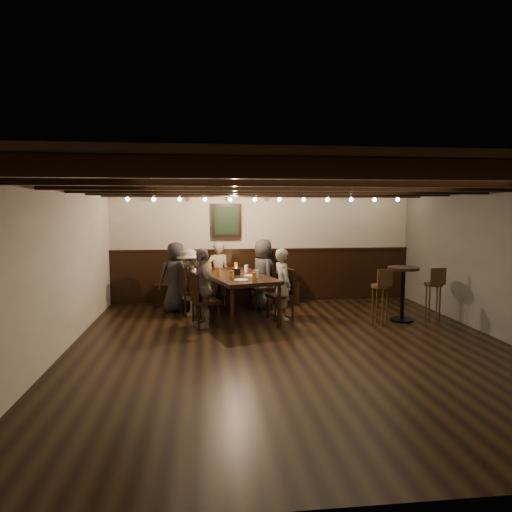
{
  "coord_description": "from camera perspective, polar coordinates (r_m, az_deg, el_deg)",
  "views": [
    {
      "loc": [
        -1.27,
        -6.3,
        2.02
      ],
      "look_at": [
        -0.41,
        1.3,
        1.21
      ],
      "focal_mm": 32.0,
      "sensor_mm": 36.0,
      "label": 1
    }
  ],
  "objects": [
    {
      "name": "pint_a",
      "position": [
        8.95,
        -5.82,
        -1.36
      ],
      "size": [
        0.07,
        0.07,
        0.14
      ],
      "primitive_type": "cylinder",
      "color": "#BF7219",
      "rests_on": "dining_table"
    },
    {
      "name": "room",
      "position": [
        8.62,
        0.11,
        -0.27
      ],
      "size": [
        7.0,
        7.0,
        7.0
      ],
      "color": "black",
      "rests_on": "ground"
    },
    {
      "name": "candle",
      "position": [
        8.71,
        -2.54,
        -1.84
      ],
      "size": [
        0.05,
        0.05,
        0.05
      ],
      "primitive_type": "cylinder",
      "color": "beige",
      "rests_on": "dining_table"
    },
    {
      "name": "person_bench_right",
      "position": [
        9.57,
        0.63,
        -2.12
      ],
      "size": [
        0.76,
        0.66,
        1.33
      ],
      "primitive_type": "imported",
      "rotation": [
        0.0,
        0.0,
        3.42
      ],
      "color": "#53221C",
      "rests_on": "floor"
    },
    {
      "name": "dining_table",
      "position": [
        8.4,
        -2.61,
        -2.75
      ],
      "size": [
        1.52,
        2.32,
        0.8
      ],
      "rotation": [
        0.0,
        0.0,
        0.28
      ],
      "color": "black",
      "rests_on": "floor"
    },
    {
      "name": "pint_c",
      "position": [
        8.38,
        -4.77,
        -1.85
      ],
      "size": [
        0.07,
        0.07,
        0.14
      ],
      "primitive_type": "cylinder",
      "color": "#BF7219",
      "rests_on": "dining_table"
    },
    {
      "name": "bar_stool_right",
      "position": [
        8.67,
        21.26,
        -5.37
      ],
      "size": [
        0.31,
        0.32,
        0.99
      ],
      "rotation": [
        0.0,
        0.0,
        -0.01
      ],
      "color": "#382112",
      "rests_on": "floor"
    },
    {
      "name": "plate_near",
      "position": [
        7.69,
        -1.89,
        -3.01
      ],
      "size": [
        0.24,
        0.24,
        0.01
      ],
      "primitive_type": "cylinder",
      "color": "white",
      "rests_on": "dining_table"
    },
    {
      "name": "high_top_table",
      "position": [
        8.54,
        17.87,
        -3.55
      ],
      "size": [
        0.55,
        0.55,
        0.98
      ],
      "color": "black",
      "rests_on": "floor"
    },
    {
      "name": "chair_left_far",
      "position": [
        7.85,
        -6.45,
        -6.76
      ],
      "size": [
        0.53,
        0.53,
        0.94
      ],
      "rotation": [
        0.0,
        0.0,
        -1.29
      ],
      "color": "black",
      "rests_on": "floor"
    },
    {
      "name": "pint_f",
      "position": [
        7.95,
        0.1,
        -2.26
      ],
      "size": [
        0.07,
        0.07,
        0.14
      ],
      "primitive_type": "cylinder",
      "color": "silver",
      "rests_on": "dining_table"
    },
    {
      "name": "person_right_far",
      "position": [
        8.29,
        3.35,
        -3.52
      ],
      "size": [
        0.43,
        0.54,
        1.29
      ],
      "primitive_type": "imported",
      "rotation": [
        0.0,
        0.0,
        1.85
      ],
      "color": "gray",
      "rests_on": "floor"
    },
    {
      "name": "plate_far",
      "position": [
        8.18,
        -0.71,
        -2.47
      ],
      "size": [
        0.24,
        0.24,
        0.01
      ],
      "primitive_type": "cylinder",
      "color": "white",
      "rests_on": "dining_table"
    },
    {
      "name": "person_right_near",
      "position": [
        9.09,
        0.88,
        -2.3
      ],
      "size": [
        0.62,
        0.78,
        1.41
      ],
      "primitive_type": "imported",
      "rotation": [
        0.0,
        0.0,
        1.85
      ],
      "color": "#2B2C2E",
      "rests_on": "floor"
    },
    {
      "name": "person_left_near",
      "position": [
        8.63,
        -8.32,
        -3.29
      ],
      "size": [
        0.68,
        0.91,
        1.26
      ],
      "primitive_type": "imported",
      "rotation": [
        0.0,
        0.0,
        -1.29
      ],
      "color": "gray",
      "rests_on": "floor"
    },
    {
      "name": "pint_d",
      "position": [
        8.67,
        -1.2,
        -1.57
      ],
      "size": [
        0.07,
        0.07,
        0.14
      ],
      "primitive_type": "cylinder",
      "color": "silver",
      "rests_on": "dining_table"
    },
    {
      "name": "pint_b",
      "position": [
        9.07,
        -2.52,
        -1.24
      ],
      "size": [
        0.07,
        0.07,
        0.14
      ],
      "primitive_type": "cylinder",
      "color": "#BF7219",
      "rests_on": "dining_table"
    },
    {
      "name": "pint_g",
      "position": [
        7.66,
        -0.22,
        -2.57
      ],
      "size": [
        0.07,
        0.07,
        0.14
      ],
      "primitive_type": "cylinder",
      "color": "#BF7219",
      "rests_on": "dining_table"
    },
    {
      "name": "chair_left_near",
      "position": [
        8.7,
        -8.09,
        -5.53
      ],
      "size": [
        0.53,
        0.53,
        0.93
      ],
      "rotation": [
        0.0,
        0.0,
        -1.29
      ],
      "color": "black",
      "rests_on": "floor"
    },
    {
      "name": "bar_stool_left",
      "position": [
        8.21,
        15.21,
        -5.79
      ],
      "size": [
        0.31,
        0.33,
        0.99
      ],
      "rotation": [
        0.0,
        0.0,
        0.15
      ],
      "color": "#382112",
      "rests_on": "floor"
    },
    {
      "name": "condiment_caddy",
      "position": [
        8.34,
        -2.49,
        -1.95
      ],
      "size": [
        0.15,
        0.1,
        0.12
      ],
      "primitive_type": "cube",
      "color": "black",
      "rests_on": "dining_table"
    },
    {
      "name": "person_bench_centre",
      "position": [
        9.4,
        -4.78,
        -2.26
      ],
      "size": [
        0.56,
        0.44,
        1.34
      ],
      "primitive_type": "imported",
      "rotation": [
        0.0,
        0.0,
        3.42
      ],
      "color": "gray",
      "rests_on": "floor"
    },
    {
      "name": "person_left_far",
      "position": [
        7.76,
        -6.69,
        -3.97
      ],
      "size": [
        0.54,
        0.85,
        1.35
      ],
      "primitive_type": "imported",
      "rotation": [
        0.0,
        0.0,
        -1.29
      ],
      "color": "gray",
      "rests_on": "floor"
    },
    {
      "name": "chair_right_far",
      "position": [
        8.35,
        3.14,
        -6.0
      ],
      "size": [
        0.52,
        0.52,
        0.92
      ],
      "rotation": [
        0.0,
        0.0,
        1.85
      ],
      "color": "black",
      "rests_on": "floor"
    },
    {
      "name": "person_bench_left",
      "position": [
        9.02,
        -9.95,
        -2.57
      ],
      "size": [
        0.76,
        0.6,
        1.37
      ],
      "primitive_type": "imported",
      "rotation": [
        0.0,
        0.0,
        3.42
      ],
      "color": "#252628",
      "rests_on": "floor"
    },
    {
      "name": "chair_right_near",
      "position": [
        9.15,
        0.7,
        -4.91
      ],
      "size": [
        0.52,
        0.52,
        0.93
      ],
      "rotation": [
        0.0,
        0.0,
        1.85
      ],
      "color": "black",
      "rests_on": "floor"
    },
    {
      "name": "pint_e",
      "position": [
        7.89,
        -3.0,
        -2.33
      ],
      "size": [
        0.07,
        0.07,
        0.14
      ],
      "primitive_type": "cylinder",
      "color": "#BF7219",
      "rests_on": "dining_table"
    }
  ]
}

